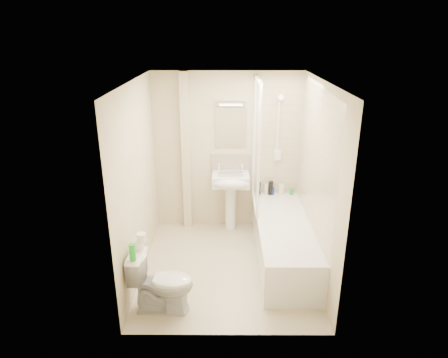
{
  "coord_description": "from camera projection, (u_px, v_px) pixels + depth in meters",
  "views": [
    {
      "loc": [
        -0.03,
        -4.52,
        2.95
      ],
      "look_at": [
        -0.05,
        0.2,
        1.17
      ],
      "focal_mm": 32.0,
      "sensor_mm": 36.0,
      "label": 1
    }
  ],
  "objects": [
    {
      "name": "green_bottle",
      "position": [
        133.0,
        252.0,
        4.1
      ],
      "size": [
        0.07,
        0.07,
        0.19
      ],
      "primitive_type": "cylinder",
      "color": "green",
      "rests_on": "toilet"
    },
    {
      "name": "pipe_boxing",
      "position": [
        186.0,
        154.0,
        5.96
      ],
      "size": [
        0.12,
        0.12,
        2.4
      ],
      "primitive_type": "cube",
      "color": "beige",
      "rests_on": "ground"
    },
    {
      "name": "bottle_blue",
      "position": [
        272.0,
        191.0,
        6.14
      ],
      "size": [
        0.06,
        0.06,
        0.11
      ],
      "primitive_type": "cylinder",
      "color": "#12244F",
      "rests_on": "bathtub"
    },
    {
      "name": "wall_back",
      "position": [
        227.0,
        152.0,
        6.02
      ],
      "size": [
        2.2,
        0.02,
        2.4
      ],
      "primitive_type": "cube",
      "color": "beige",
      "rests_on": "ground"
    },
    {
      "name": "strip_light",
      "position": [
        231.0,
        103.0,
        5.72
      ],
      "size": [
        0.42,
        0.07,
        0.07
      ],
      "primitive_type": "cube",
      "color": "silver",
      "rests_on": "wall_back"
    },
    {
      "name": "bottle_white_a",
      "position": [
        266.0,
        189.0,
        6.13
      ],
      "size": [
        0.06,
        0.06,
        0.17
      ],
      "primitive_type": "cylinder",
      "color": "silver",
      "rests_on": "bathtub"
    },
    {
      "name": "wall_left",
      "position": [
        137.0,
        182.0,
        4.85
      ],
      "size": [
        0.02,
        2.5,
        2.4
      ],
      "primitive_type": "cube",
      "color": "beige",
      "rests_on": "ground"
    },
    {
      "name": "shower_screen",
      "position": [
        256.0,
        145.0,
        5.5
      ],
      "size": [
        0.04,
        0.92,
        1.8
      ],
      "color": "white",
      "rests_on": "bathtub"
    },
    {
      "name": "ceiling",
      "position": [
        228.0,
        82.0,
        4.42
      ],
      "size": [
        2.2,
        2.5,
        0.02
      ],
      "primitive_type": "cube",
      "color": "white",
      "rests_on": "wall_back"
    },
    {
      "name": "bathtub",
      "position": [
        283.0,
        240.0,
        5.35
      ],
      "size": [
        0.7,
        2.1,
        0.55
      ],
      "color": "white",
      "rests_on": "ground"
    },
    {
      "name": "toilet_roll_upper",
      "position": [
        141.0,
        237.0,
        4.29
      ],
      "size": [
        0.1,
        0.1,
        0.09
      ],
      "primitive_type": "cylinder",
      "color": "white",
      "rests_on": "toilet_roll_lower"
    },
    {
      "name": "wall_right",
      "position": [
        318.0,
        182.0,
        4.84
      ],
      "size": [
        0.02,
        2.5,
        2.4
      ],
      "primitive_type": "cube",
      "color": "beige",
      "rests_on": "ground"
    },
    {
      "name": "tile_right",
      "position": [
        315.0,
        160.0,
        4.95
      ],
      "size": [
        0.01,
        2.1,
        1.75
      ],
      "primitive_type": "cube",
      "color": "beige",
      "rests_on": "wall_right"
    },
    {
      "name": "bottle_cream",
      "position": [
        281.0,
        189.0,
        6.13
      ],
      "size": [
        0.06,
        0.06,
        0.17
      ],
      "primitive_type": "cylinder",
      "color": "beige",
      "rests_on": "bathtub"
    },
    {
      "name": "shower_fixture",
      "position": [
        278.0,
        131.0,
        5.84
      ],
      "size": [
        0.1,
        0.16,
        0.99
      ],
      "color": "white",
      "rests_on": "wall_back"
    },
    {
      "name": "mirror",
      "position": [
        231.0,
        128.0,
        5.87
      ],
      "size": [
        0.46,
        0.01,
        0.6
      ],
      "primitive_type": "cube",
      "color": "white",
      "rests_on": "wall_back"
    },
    {
      "name": "floor",
      "position": [
        227.0,
        267.0,
        5.27
      ],
      "size": [
        2.5,
        2.5,
        0.0
      ],
      "primitive_type": "plane",
      "color": "beige",
      "rests_on": "ground"
    },
    {
      "name": "bottle_green",
      "position": [
        291.0,
        192.0,
        6.14
      ],
      "size": [
        0.06,
        0.06,
        0.1
      ],
      "primitive_type": "cylinder",
      "color": "green",
      "rests_on": "bathtub"
    },
    {
      "name": "tile_back",
      "position": [
        278.0,
        138.0,
        5.92
      ],
      "size": [
        0.7,
        0.01,
        1.75
      ],
      "primitive_type": "cube",
      "color": "beige",
      "rests_on": "wall_back"
    },
    {
      "name": "toilet",
      "position": [
        162.0,
        282.0,
        4.37
      ],
      "size": [
        0.49,
        0.74,
        0.7
      ],
      "primitive_type": "imported",
      "rotation": [
        0.0,
        0.0,
        1.5
      ],
      "color": "white",
      "rests_on": "ground"
    },
    {
      "name": "bottle_black_b",
      "position": [
        271.0,
        188.0,
        6.12
      ],
      "size": [
        0.07,
        0.07,
        0.21
      ],
      "primitive_type": "cylinder",
      "color": "black",
      "rests_on": "bathtub"
    },
    {
      "name": "pedestal_sink",
      "position": [
        231.0,
        187.0,
        5.96
      ],
      "size": [
        0.55,
        0.5,
        1.05
      ],
      "color": "white",
      "rests_on": "ground"
    },
    {
      "name": "bottle_white_b",
      "position": [
        282.0,
        190.0,
        6.13
      ],
      "size": [
        0.06,
        0.06,
        0.15
      ],
      "primitive_type": "cylinder",
      "color": "white",
      "rests_on": "bathtub"
    },
    {
      "name": "bottle_black_a",
      "position": [
        259.0,
        188.0,
        6.12
      ],
      "size": [
        0.05,
        0.05,
        0.2
      ],
      "primitive_type": "cylinder",
      "color": "black",
      "rests_on": "bathtub"
    },
    {
      "name": "toilet_roll_lower",
      "position": [
        139.0,
        245.0,
        4.33
      ],
      "size": [
        0.11,
        0.11,
        0.1
      ],
      "primitive_type": "cylinder",
      "color": "white",
      "rests_on": "toilet"
    },
    {
      "name": "splashback",
      "position": [
        231.0,
        163.0,
        6.07
      ],
      "size": [
        0.6,
        0.02,
        0.3
      ],
      "primitive_type": "cube",
      "color": "beige",
      "rests_on": "wall_back"
    }
  ]
}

